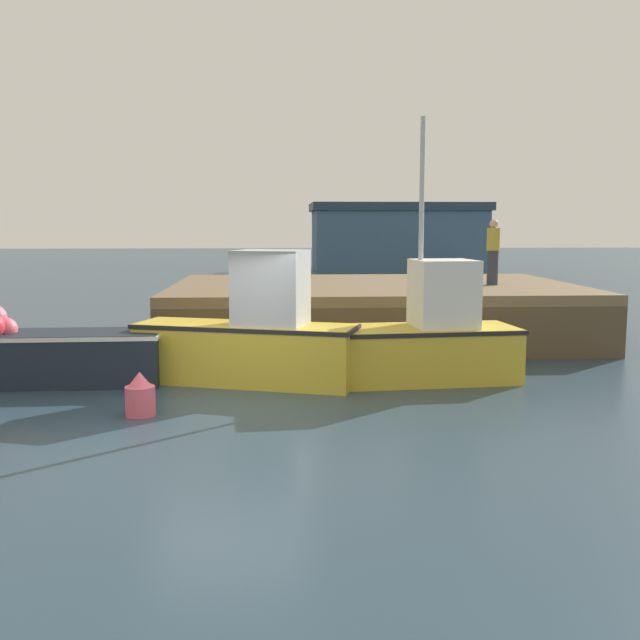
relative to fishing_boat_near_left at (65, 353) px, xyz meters
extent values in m
cube|color=#283D4C|center=(3.22, -2.18, -0.64)|extent=(120.00, 160.00, 0.10)
cube|color=brown|center=(6.58, 5.53, 0.73)|extent=(10.60, 7.11, 0.25)
cube|color=#4E402E|center=(6.58, 2.09, 0.01)|extent=(10.60, 0.24, 1.19)
cylinder|color=#4E402E|center=(1.68, 2.16, 0.01)|extent=(0.28, 0.28, 1.19)
cylinder|color=#4E402E|center=(6.58, 2.16, 0.01)|extent=(0.28, 0.28, 1.19)
cylinder|color=#4E402E|center=(11.48, 2.16, 0.01)|extent=(0.28, 0.28, 1.19)
cylinder|color=#4E402E|center=(3.40, 8.89, 0.01)|extent=(0.28, 0.28, 1.19)
cylinder|color=#4E402E|center=(9.76, 8.89, 0.01)|extent=(0.28, 0.28, 1.19)
cylinder|color=#4E402E|center=(4.13, 2.16, 0.01)|extent=(4.93, 0.14, 1.09)
cube|color=#19232D|center=(0.11, 0.01, -0.09)|extent=(3.42, 1.37, 0.99)
cube|color=silver|center=(0.11, 0.01, 0.36)|extent=(3.49, 1.40, 0.08)
sphere|color=#EA5B70|center=(-1.07, -0.01, 0.48)|extent=(0.43, 0.43, 0.43)
cube|color=gold|center=(3.43, -0.13, -0.01)|extent=(4.34, 2.36, 1.14)
cube|color=black|center=(3.43, -0.13, 0.51)|extent=(4.42, 2.40, 0.08)
cube|color=#B2B7BC|center=(3.92, -0.29, 1.26)|extent=(1.52, 1.37, 1.40)
cube|color=gold|center=(6.77, -0.11, -0.06)|extent=(3.83, 1.82, 1.06)
cube|color=black|center=(6.77, -0.11, 0.42)|extent=(3.90, 1.86, 0.08)
cube|color=silver|center=(7.23, -0.07, 1.11)|extent=(1.24, 1.28, 1.29)
cylinder|color=#B7B7BC|center=(6.77, -0.11, 3.09)|extent=(0.09, 0.09, 2.66)
cylinder|color=#2D3342|center=(9.63, 4.89, 1.30)|extent=(0.29, 0.29, 0.90)
cylinder|color=#9E9333|center=(9.63, 4.89, 2.04)|extent=(0.34, 0.34, 0.58)
sphere|color=tan|center=(9.63, 4.89, 2.44)|extent=(0.22, 0.22, 0.22)
cube|color=#385675|center=(11.60, 33.60, 1.33)|extent=(10.66, 6.76, 3.84)
cube|color=#213446|center=(11.60, 33.60, 3.50)|extent=(11.09, 7.03, 0.50)
cylinder|color=#EA5B70|center=(1.87, -2.43, -0.35)|extent=(0.47, 0.47, 0.47)
cone|color=#EA5B70|center=(1.87, -2.43, 0.00)|extent=(0.38, 0.38, 0.24)
camera|label=1|loc=(4.12, -13.88, 2.44)|focal=40.99mm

